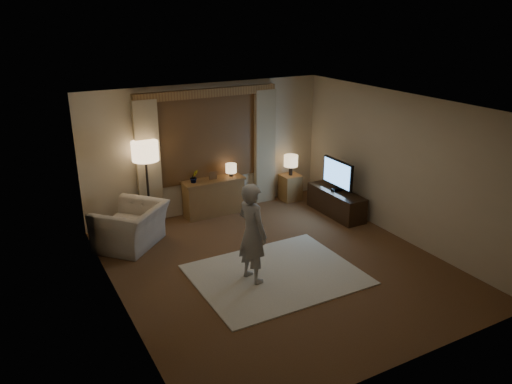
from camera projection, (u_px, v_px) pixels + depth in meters
room at (263, 179)px, 8.05m from camera, size 5.04×5.54×2.64m
rug at (276, 275)px, 7.80m from camera, size 2.50×2.00×0.02m
sideboard at (214, 198)px, 10.03m from camera, size 1.20×0.40×0.70m
picture_frame at (213, 176)px, 9.87m from camera, size 0.16×0.02×0.20m
plant at (194, 177)px, 9.68m from camera, size 0.17×0.13×0.30m
table_lamp_sideboard at (231, 169)px, 10.02m from camera, size 0.22×0.22×0.30m
floor_lamp at (145, 156)px, 9.05m from camera, size 0.49×0.49×1.68m
armchair at (131, 226)px, 8.66m from camera, size 1.50×1.49×0.73m
side_table at (290, 187)px, 10.82m from camera, size 0.40×0.40×0.56m
table_lamp_side at (291, 161)px, 10.61m from camera, size 0.30×0.30×0.44m
tv_stand at (336, 202)px, 10.05m from camera, size 0.45×1.40×0.50m
tv at (338, 174)px, 9.84m from camera, size 0.22×0.89×0.64m
person at (252, 233)px, 7.39m from camera, size 0.47×0.62×1.55m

